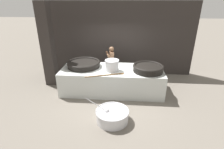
{
  "coord_description": "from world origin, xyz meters",
  "views": [
    {
      "loc": [
        0.49,
        -6.24,
        3.4
      ],
      "look_at": [
        0.0,
        0.0,
        0.7
      ],
      "focal_mm": 28.0,
      "sensor_mm": 36.0,
      "label": 1
    }
  ],
  "objects": [
    {
      "name": "giant_wok_far",
      "position": [
        1.35,
        -0.14,
        1.06
      ],
      "size": [
        1.13,
        1.13,
        0.25
      ],
      "color": "black",
      "rests_on": "hearth_platform"
    },
    {
      "name": "cook",
      "position": [
        -0.12,
        1.14,
        0.82
      ],
      "size": [
        0.42,
        0.6,
        1.52
      ],
      "rotation": [
        0.0,
        0.0,
        3.38
      ],
      "color": "brown",
      "rests_on": "ground_plane"
    },
    {
      "name": "back_wall",
      "position": [
        0.0,
        1.98,
        1.68
      ],
      "size": [
        7.27,
        0.24,
        3.37
      ],
      "primitive_type": "cube",
      "color": "#2D2826",
      "rests_on": "ground_plane"
    },
    {
      "name": "support_pillar",
      "position": [
        -2.65,
        0.48,
        1.68
      ],
      "size": [
        0.45,
        0.45,
        3.37
      ],
      "primitive_type": "cube",
      "color": "#2D2826",
      "rests_on": "ground_plane"
    },
    {
      "name": "ground_plane",
      "position": [
        0.0,
        0.0,
        0.0
      ],
      "size": [
        60.0,
        60.0,
        0.0
      ],
      "primitive_type": "plane",
      "color": "slate"
    },
    {
      "name": "giant_wok_near",
      "position": [
        -1.14,
        0.17,
        1.05
      ],
      "size": [
        1.32,
        1.32,
        0.22
      ],
      "color": "black",
      "rests_on": "hearth_platform"
    },
    {
      "name": "stock_pot",
      "position": [
        0.01,
        -0.18,
        1.15
      ],
      "size": [
        0.53,
        0.53,
        0.43
      ],
      "color": "silver",
      "rests_on": "hearth_platform"
    },
    {
      "name": "stirring_paddle",
      "position": [
        -0.15,
        -0.64,
        0.95
      ],
      "size": [
        1.34,
        0.51,
        0.04
      ],
      "rotation": [
        0.0,
        0.0,
        0.33
      ],
      "color": "brown",
      "rests_on": "hearth_platform"
    },
    {
      "name": "prep_bowl_vegetables",
      "position": [
        0.16,
        -1.93,
        0.21
      ],
      "size": [
        1.3,
        1.01,
        0.79
      ],
      "color": "silver",
      "rests_on": "ground_plane"
    },
    {
      "name": "hearth_platform",
      "position": [
        0.0,
        0.0,
        0.47
      ],
      "size": [
        3.91,
        1.52,
        0.93
      ],
      "color": "silver",
      "rests_on": "ground_plane"
    }
  ]
}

